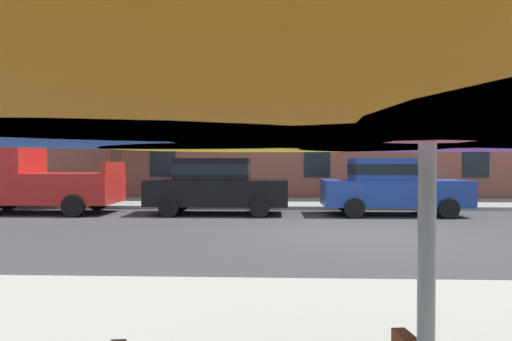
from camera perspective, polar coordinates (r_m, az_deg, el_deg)
The scene contains 8 objects.
ground_plane at distance 10.84m, azimuth 12.20°, elevation -7.80°, with size 120.00×120.00×0.00m, color #38383A.
sidewalk_far at distance 17.52m, azimuth 8.37°, elevation -4.14°, with size 56.00×3.60×0.12m, color gray.
apartment_building at distance 26.37m, azimuth 6.48°, elevation 15.06°, with size 47.04×12.08×16.00m.
pickup_red at distance 16.28m, azimuth -26.54°, elevation -1.25°, with size 5.10×2.12×2.20m.
sedan_black at distance 14.38m, azimuth -5.06°, elevation -1.74°, with size 4.40×1.98×1.78m.
sedan_blue at distance 14.73m, azimuth 16.75°, elevation -1.72°, with size 4.40×1.98×1.78m.
street_tree_left at distance 18.54m, azimuth -17.28°, elevation 8.99°, with size 2.97×3.08×5.78m.
patio_umbrella at distance 1.66m, azimuth 20.91°, elevation 12.53°, with size 3.89×3.61×2.36m.
Camera 1 is at (-1.84, -10.55, 1.70)m, focal length 31.68 mm.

